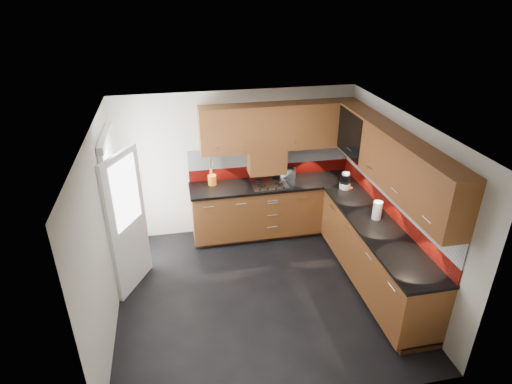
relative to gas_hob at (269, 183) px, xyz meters
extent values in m
cube|color=black|center=(-0.45, -1.47, -0.96)|extent=(4.00, 3.80, 0.02)
cube|color=white|center=(-0.45, -1.47, 1.50)|extent=(4.00, 3.80, 0.10)
cube|color=beige|center=(-0.45, 0.37, 0.25)|extent=(4.00, 0.08, 2.64)
cube|color=beige|center=(-0.45, -3.31, 0.25)|extent=(4.00, 0.08, 2.64)
cube|color=beige|center=(-2.39, -1.47, 0.25)|extent=(0.08, 3.80, 2.64)
cube|color=beige|center=(1.49, -1.47, 0.25)|extent=(0.08, 3.80, 2.64)
cube|color=brown|center=(0.10, 0.03, -0.48)|extent=(2.70, 0.60, 0.95)
cube|color=brown|center=(1.15, -1.57, -0.48)|extent=(0.60, 2.60, 0.95)
cube|color=#412112|center=(0.10, 0.06, -0.90)|extent=(2.70, 0.54, 0.10)
cube|color=#412112|center=(1.18, -1.57, -0.90)|extent=(0.54, 2.60, 0.10)
cube|color=black|center=(0.09, 0.02, -0.03)|extent=(2.72, 0.62, 0.04)
cube|color=black|center=(1.14, -1.59, -0.03)|extent=(0.62, 2.60, 0.04)
cube|color=maroon|center=(0.10, 0.32, 0.09)|extent=(2.70, 0.02, 0.20)
cube|color=silver|center=(0.10, 0.32, 0.36)|extent=(2.70, 0.02, 0.34)
cube|color=maroon|center=(1.44, -1.27, 0.09)|extent=(0.02, 3.20, 0.20)
cube|color=silver|center=(1.44, -1.27, 0.36)|extent=(0.02, 3.20, 0.34)
cube|color=brown|center=(0.20, 0.17, 0.89)|extent=(2.50, 0.33, 0.72)
cube|color=brown|center=(1.28, -1.43, 0.89)|extent=(0.33, 2.87, 0.72)
cube|color=silver|center=(0.05, -0.01, 0.68)|extent=(1.80, 0.01, 0.16)
cube|color=silver|center=(1.11, -1.47, 0.68)|extent=(0.01, 2.00, 0.16)
cube|color=brown|center=(0.00, 0.17, 0.33)|extent=(0.60, 0.33, 0.40)
cube|color=black|center=(1.11, -0.40, 0.89)|extent=(0.01, 0.80, 0.66)
cube|color=#FFD18C|center=(1.42, -0.40, 0.89)|extent=(0.01, 0.76, 0.64)
cube|color=black|center=(1.28, -0.40, 0.91)|extent=(0.29, 0.76, 0.01)
cylinder|color=black|center=(1.28, -0.65, 1.01)|extent=(0.07, 0.07, 0.16)
cylinder|color=black|center=(1.28, -0.50, 1.01)|extent=(0.07, 0.07, 0.16)
cylinder|color=white|center=(1.28, -0.35, 1.01)|extent=(0.07, 0.07, 0.16)
cylinder|color=black|center=(1.28, -0.20, 1.01)|extent=(0.07, 0.07, 0.16)
cube|color=white|center=(-2.31, -0.57, 0.07)|extent=(0.06, 0.95, 2.04)
cube|color=white|center=(-2.13, -0.92, 0.05)|extent=(0.42, 0.73, 1.98)
cube|color=white|center=(-2.10, -0.92, 0.50)|extent=(0.28, 0.50, 0.90)
cube|color=silver|center=(0.00, 0.01, 0.00)|extent=(0.55, 0.48, 0.02)
torus|color=black|center=(-0.14, -0.10, 0.02)|extent=(0.12, 0.12, 0.02)
torus|color=black|center=(0.14, -0.10, 0.02)|extent=(0.12, 0.12, 0.02)
torus|color=black|center=(-0.14, 0.13, 0.02)|extent=(0.12, 0.12, 0.02)
torus|color=black|center=(0.14, 0.13, 0.02)|extent=(0.12, 0.12, 0.02)
cube|color=black|center=(0.00, -0.22, 0.01)|extent=(0.42, 0.04, 0.02)
cylinder|color=orange|center=(-0.89, 0.16, 0.07)|extent=(0.13, 0.13, 0.16)
cylinder|color=olive|center=(-0.90, 0.18, 0.27)|extent=(0.06, 0.03, 0.33)
cylinder|color=olive|center=(-0.89, 0.19, 0.26)|extent=(0.06, 0.01, 0.31)
cylinder|color=olive|center=(-0.91, 0.18, 0.28)|extent=(0.05, 0.05, 0.35)
cylinder|color=olive|center=(-0.88, 0.18, 0.25)|extent=(0.05, 0.03, 0.29)
cylinder|color=olive|center=(-0.91, 0.17, 0.27)|extent=(0.02, 0.06, 0.32)
cube|color=silver|center=(0.37, 0.18, 0.07)|extent=(0.28, 0.22, 0.17)
cube|color=black|center=(0.37, 0.18, 0.16)|extent=(0.18, 0.08, 0.01)
cube|color=black|center=(0.37, 0.22, 0.16)|extent=(0.18, 0.08, 0.01)
cylinder|color=white|center=(1.13, -0.39, 0.03)|extent=(0.17, 0.17, 0.09)
cylinder|color=black|center=(1.13, -0.39, 0.15)|extent=(0.16, 0.16, 0.15)
cylinder|color=white|center=(1.13, -0.39, 0.24)|extent=(0.11, 0.11, 0.04)
cylinder|color=white|center=(1.20, -1.36, 0.12)|extent=(0.14, 0.14, 0.26)
cube|color=red|center=(1.17, -0.39, -0.01)|extent=(0.19, 0.18, 0.02)
camera|label=1|loc=(-1.43, -6.02, 2.97)|focal=30.00mm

